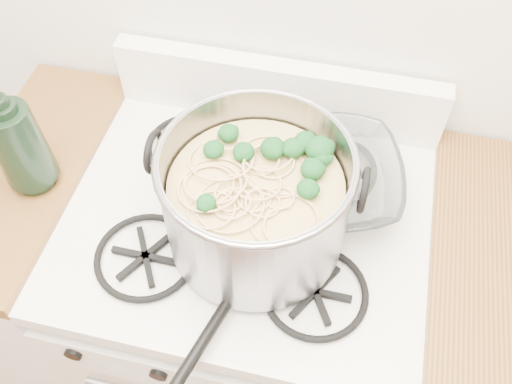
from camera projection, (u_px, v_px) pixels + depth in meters
name	position (u px, v px, depth m)	size (l,w,h in m)	color
gas_range	(249.00, 313.00, 1.57)	(0.76, 0.66, 0.92)	white
counter_left	(77.00, 270.00, 1.62)	(0.25, 0.65, 0.92)	silver
stock_pot	(256.00, 202.00, 1.06)	(0.39, 0.36, 0.24)	gray
spatula	(245.00, 275.00, 1.08)	(0.29, 0.31, 0.02)	black
glass_bowl	(324.00, 185.00, 1.20)	(0.13, 0.13, 0.03)	white
bottle	(15.00, 135.00, 1.12)	(0.11, 0.11, 0.29)	black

